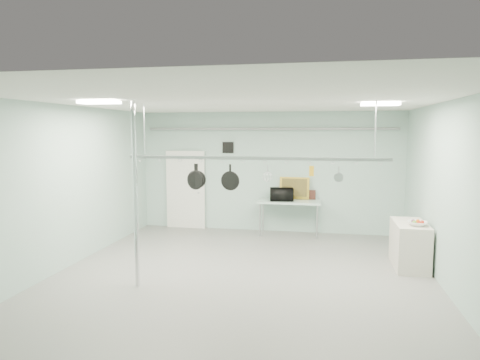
% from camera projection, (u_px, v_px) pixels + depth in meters
% --- Properties ---
extents(floor, '(8.00, 8.00, 0.00)m').
position_uv_depth(floor, '(240.00, 280.00, 7.73)').
color(floor, gray).
rests_on(floor, ground).
extents(ceiling, '(7.00, 8.00, 0.02)m').
position_uv_depth(ceiling, '(240.00, 102.00, 7.37)').
color(ceiling, silver).
rests_on(ceiling, back_wall).
extents(back_wall, '(7.00, 0.02, 3.20)m').
position_uv_depth(back_wall, '(268.00, 172.00, 11.44)').
color(back_wall, '#9DBDB5').
rests_on(back_wall, floor).
extents(right_wall, '(0.02, 8.00, 3.20)m').
position_uv_depth(right_wall, '(452.00, 199.00, 6.89)').
color(right_wall, '#9DBDB5').
rests_on(right_wall, floor).
extents(door, '(1.10, 0.10, 2.20)m').
position_uv_depth(door, '(186.00, 190.00, 11.89)').
color(door, silver).
rests_on(door, floor).
extents(wall_vent, '(0.30, 0.04, 0.30)m').
position_uv_depth(wall_vent, '(228.00, 147.00, 11.56)').
color(wall_vent, black).
rests_on(wall_vent, back_wall).
extents(conduit_pipe, '(6.60, 0.07, 0.07)m').
position_uv_depth(conduit_pipe, '(268.00, 129.00, 11.23)').
color(conduit_pipe, gray).
rests_on(conduit_pipe, back_wall).
extents(chrome_pole, '(0.08, 0.08, 3.20)m').
position_uv_depth(chrome_pole, '(135.00, 195.00, 7.29)').
color(chrome_pole, silver).
rests_on(chrome_pole, floor).
extents(prep_table, '(1.60, 0.70, 0.91)m').
position_uv_depth(prep_table, '(289.00, 203.00, 11.04)').
color(prep_table, '#A6C4B6').
rests_on(prep_table, floor).
extents(side_cabinet, '(0.60, 1.20, 0.90)m').
position_uv_depth(side_cabinet, '(409.00, 245.00, 8.45)').
color(side_cabinet, beige).
rests_on(side_cabinet, floor).
extents(pot_rack, '(4.80, 0.06, 1.00)m').
position_uv_depth(pot_rack, '(254.00, 157.00, 7.74)').
color(pot_rack, '#B7B7BC').
rests_on(pot_rack, ceiling).
extents(light_panel_left, '(0.65, 0.30, 0.05)m').
position_uv_depth(light_panel_left, '(99.00, 102.00, 7.01)').
color(light_panel_left, white).
rests_on(light_panel_left, ceiling).
extents(light_panel_right, '(0.65, 0.30, 0.05)m').
position_uv_depth(light_panel_right, '(380.00, 104.00, 7.51)').
color(light_panel_right, white).
rests_on(light_panel_right, ceiling).
extents(microwave, '(0.64, 0.48, 0.33)m').
position_uv_depth(microwave, '(282.00, 194.00, 11.02)').
color(microwave, black).
rests_on(microwave, prep_table).
extents(coffee_canister, '(0.25, 0.25, 0.23)m').
position_uv_depth(coffee_canister, '(288.00, 196.00, 11.01)').
color(coffee_canister, white).
rests_on(coffee_canister, prep_table).
extents(painting_large, '(0.79, 0.19, 0.58)m').
position_uv_depth(painting_large, '(294.00, 188.00, 11.27)').
color(painting_large, gold).
rests_on(painting_large, prep_table).
extents(painting_small, '(0.30, 0.09, 0.25)m').
position_uv_depth(painting_small, '(310.00, 195.00, 11.21)').
color(painting_small, '#371A13').
rests_on(painting_small, prep_table).
extents(fruit_bowl, '(0.43, 0.43, 0.09)m').
position_uv_depth(fruit_bowl, '(417.00, 224.00, 8.11)').
color(fruit_bowl, white).
rests_on(fruit_bowl, side_cabinet).
extents(skillet_left, '(0.36, 0.16, 0.48)m').
position_uv_depth(skillet_left, '(195.00, 176.00, 7.99)').
color(skillet_left, black).
rests_on(skillet_left, pot_rack).
extents(skillet_mid, '(0.34, 0.09, 0.46)m').
position_uv_depth(skillet_mid, '(197.00, 176.00, 7.98)').
color(skillet_mid, black).
rests_on(skillet_mid, pot_rack).
extents(skillet_right, '(0.36, 0.11, 0.48)m').
position_uv_depth(skillet_right, '(230.00, 177.00, 7.86)').
color(skillet_right, black).
rests_on(skillet_right, pot_rack).
extents(whisk, '(0.22, 0.22, 0.30)m').
position_uv_depth(whisk, '(267.00, 173.00, 7.72)').
color(whisk, silver).
rests_on(whisk, pot_rack).
extents(grater, '(0.08, 0.04, 0.20)m').
position_uv_depth(grater, '(312.00, 171.00, 7.57)').
color(grater, gold).
rests_on(grater, pot_rack).
extents(saucepan, '(0.19, 0.15, 0.30)m').
position_uv_depth(saucepan, '(339.00, 174.00, 7.48)').
color(saucepan, silver).
rests_on(saucepan, pot_rack).
extents(fruit_cluster, '(0.24, 0.24, 0.09)m').
position_uv_depth(fruit_cluster, '(418.00, 221.00, 8.11)').
color(fruit_cluster, '#A6200F').
rests_on(fruit_cluster, fruit_bowl).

